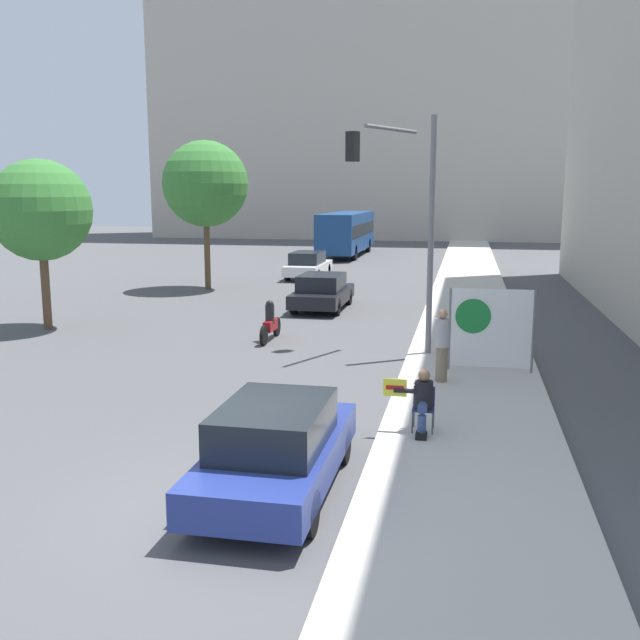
{
  "coord_description": "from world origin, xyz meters",
  "views": [
    {
      "loc": [
        3.28,
        -9.45,
        4.53
      ],
      "look_at": [
        -0.14,
        7.22,
        1.47
      ],
      "focal_mm": 40.0,
      "sensor_mm": 36.0,
      "label": 1
    }
  ],
  "objects_px": {
    "parked_car_curbside": "(277,447)",
    "car_on_road_nearest": "(322,292)",
    "car_on_road_midblock": "(308,265)",
    "street_tree_near_curb": "(40,211)",
    "seated_protester": "(422,400)",
    "jogger_on_sidewalk": "(442,345)",
    "city_bus_on_road": "(347,231)",
    "street_tree_midblock": "(205,184)",
    "motorcycle_on_road": "(270,323)",
    "traffic_light_pole": "(403,197)",
    "protest_banner": "(490,328)"
  },
  "relations": [
    {
      "from": "jogger_on_sidewalk",
      "to": "traffic_light_pole",
      "type": "xyz_separation_m",
      "value": [
        -1.29,
        3.4,
        3.39
      ]
    },
    {
      "from": "protest_banner",
      "to": "parked_car_curbside",
      "type": "distance_m",
      "value": 8.53
    },
    {
      "from": "parked_car_curbside",
      "to": "street_tree_midblock",
      "type": "relative_size",
      "value": 0.62
    },
    {
      "from": "motorcycle_on_road",
      "to": "traffic_light_pole",
      "type": "bearing_deg",
      "value": -12.64
    },
    {
      "from": "street_tree_near_curb",
      "to": "street_tree_midblock",
      "type": "distance_m",
      "value": 10.72
    },
    {
      "from": "seated_protester",
      "to": "traffic_light_pole",
      "type": "distance_m",
      "value": 8.07
    },
    {
      "from": "jogger_on_sidewalk",
      "to": "car_on_road_midblock",
      "type": "xyz_separation_m",
      "value": [
        -7.8,
        20.52,
        -0.3
      ]
    },
    {
      "from": "city_bus_on_road",
      "to": "street_tree_near_curb",
      "type": "relative_size",
      "value": 1.97
    },
    {
      "from": "city_bus_on_road",
      "to": "street_tree_midblock",
      "type": "bearing_deg",
      "value": -100.14
    },
    {
      "from": "car_on_road_midblock",
      "to": "city_bus_on_road",
      "type": "xyz_separation_m",
      "value": [
        -0.22,
        13.85,
        1.08
      ]
    },
    {
      "from": "city_bus_on_road",
      "to": "car_on_road_nearest",
      "type": "bearing_deg",
      "value": -82.77
    },
    {
      "from": "motorcycle_on_road",
      "to": "car_on_road_nearest",
      "type": "bearing_deg",
      "value": 86.46
    },
    {
      "from": "jogger_on_sidewalk",
      "to": "parked_car_curbside",
      "type": "xyz_separation_m",
      "value": [
        -2.24,
        -6.59,
        -0.29
      ]
    },
    {
      "from": "seated_protester",
      "to": "parked_car_curbside",
      "type": "distance_m",
      "value": 3.52
    },
    {
      "from": "street_tree_midblock",
      "to": "car_on_road_nearest",
      "type": "bearing_deg",
      "value": -35.94
    },
    {
      "from": "car_on_road_midblock",
      "to": "city_bus_on_road",
      "type": "distance_m",
      "value": 13.89
    },
    {
      "from": "parked_car_curbside",
      "to": "city_bus_on_road",
      "type": "relative_size",
      "value": 0.39
    },
    {
      "from": "motorcycle_on_road",
      "to": "street_tree_near_curb",
      "type": "distance_m",
      "value": 8.54
    },
    {
      "from": "car_on_road_nearest",
      "to": "motorcycle_on_road",
      "type": "bearing_deg",
      "value": -93.54
    },
    {
      "from": "motorcycle_on_road",
      "to": "street_tree_near_curb",
      "type": "height_order",
      "value": "street_tree_near_curb"
    },
    {
      "from": "protest_banner",
      "to": "traffic_light_pole",
      "type": "height_order",
      "value": "traffic_light_pole"
    },
    {
      "from": "car_on_road_nearest",
      "to": "city_bus_on_road",
      "type": "height_order",
      "value": "city_bus_on_road"
    },
    {
      "from": "street_tree_near_curb",
      "to": "seated_protester",
      "type": "bearing_deg",
      "value": -32.76
    },
    {
      "from": "parked_car_curbside",
      "to": "car_on_road_nearest",
      "type": "height_order",
      "value": "parked_car_curbside"
    },
    {
      "from": "traffic_light_pole",
      "to": "car_on_road_midblock",
      "type": "xyz_separation_m",
      "value": [
        -6.5,
        17.11,
        -3.69
      ]
    },
    {
      "from": "seated_protester",
      "to": "car_on_road_midblock",
      "type": "relative_size",
      "value": 0.25
    },
    {
      "from": "car_on_road_nearest",
      "to": "motorcycle_on_road",
      "type": "distance_m",
      "value": 6.19
    },
    {
      "from": "seated_protester",
      "to": "car_on_road_midblock",
      "type": "distance_m",
      "value": 25.38
    },
    {
      "from": "protest_banner",
      "to": "city_bus_on_road",
      "type": "bearing_deg",
      "value": 105.44
    },
    {
      "from": "car_on_road_midblock",
      "to": "car_on_road_nearest",
      "type": "bearing_deg",
      "value": -74.37
    },
    {
      "from": "jogger_on_sidewalk",
      "to": "street_tree_near_curb",
      "type": "distance_m",
      "value": 14.3
    },
    {
      "from": "jogger_on_sidewalk",
      "to": "car_on_road_midblock",
      "type": "distance_m",
      "value": 21.95
    },
    {
      "from": "traffic_light_pole",
      "to": "street_tree_near_curb",
      "type": "xyz_separation_m",
      "value": [
        -11.91,
        1.24,
        -0.46
      ]
    },
    {
      "from": "jogger_on_sidewalk",
      "to": "street_tree_midblock",
      "type": "height_order",
      "value": "street_tree_midblock"
    },
    {
      "from": "traffic_light_pole",
      "to": "street_tree_near_curb",
      "type": "height_order",
      "value": "traffic_light_pole"
    },
    {
      "from": "traffic_light_pole",
      "to": "car_on_road_nearest",
      "type": "distance_m",
      "value": 8.81
    },
    {
      "from": "seated_protester",
      "to": "city_bus_on_road",
      "type": "height_order",
      "value": "city_bus_on_road"
    },
    {
      "from": "seated_protester",
      "to": "jogger_on_sidewalk",
      "type": "xyz_separation_m",
      "value": [
        0.22,
        3.71,
        0.26
      ]
    },
    {
      "from": "parked_car_curbside",
      "to": "city_bus_on_road",
      "type": "distance_m",
      "value": 41.38
    },
    {
      "from": "city_bus_on_road",
      "to": "seated_protester",
      "type": "bearing_deg",
      "value": -78.42
    },
    {
      "from": "car_on_road_midblock",
      "to": "street_tree_near_curb",
      "type": "bearing_deg",
      "value": -108.81
    },
    {
      "from": "jogger_on_sidewalk",
      "to": "traffic_light_pole",
      "type": "distance_m",
      "value": 4.97
    },
    {
      "from": "seated_protester",
      "to": "traffic_light_pole",
      "type": "relative_size",
      "value": 0.18
    },
    {
      "from": "jogger_on_sidewalk",
      "to": "car_on_road_midblock",
      "type": "bearing_deg",
      "value": -71.18
    },
    {
      "from": "traffic_light_pole",
      "to": "protest_banner",
      "type": "bearing_deg",
      "value": -41.9
    },
    {
      "from": "protest_banner",
      "to": "city_bus_on_road",
      "type": "xyz_separation_m",
      "value": [
        -9.15,
        33.13,
        0.57
      ]
    },
    {
      "from": "seated_protester",
      "to": "street_tree_near_curb",
      "type": "xyz_separation_m",
      "value": [
        -12.98,
        8.35,
        3.19
      ]
    },
    {
      "from": "motorcycle_on_road",
      "to": "street_tree_midblock",
      "type": "height_order",
      "value": "street_tree_midblock"
    },
    {
      "from": "seated_protester",
      "to": "motorcycle_on_road",
      "type": "distance_m",
      "value": 9.54
    },
    {
      "from": "car_on_road_nearest",
      "to": "street_tree_near_curb",
      "type": "xyz_separation_m",
      "value": [
        -8.21,
        -5.85,
        3.23
      ]
    }
  ]
}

